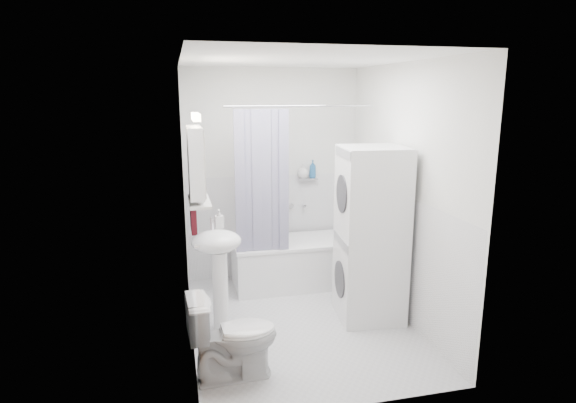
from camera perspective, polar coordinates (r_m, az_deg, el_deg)
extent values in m
plane|color=silver|center=(4.71, 1.44, -14.11)|extent=(2.60, 2.60, 0.00)
plane|color=silver|center=(5.54, -1.92, 3.12)|extent=(2.00, 0.00, 2.00)
plane|color=silver|center=(3.10, 7.69, -4.72)|extent=(2.00, 0.00, 2.00)
plane|color=silver|center=(4.16, -11.90, -0.38)|extent=(0.00, 2.60, 2.60)
plane|color=silver|center=(4.65, 13.52, 0.91)|extent=(0.00, 2.60, 2.60)
plane|color=white|center=(4.21, 1.62, 16.48)|extent=(2.60, 2.60, 0.00)
plane|color=white|center=(5.66, -1.85, -2.89)|extent=(1.98, 0.00, 1.98)
plane|color=white|center=(4.34, -11.38, -8.11)|extent=(0.00, 2.58, 2.58)
plane|color=white|center=(4.80, 13.02, -6.12)|extent=(0.00, 2.58, 2.58)
plane|color=brown|center=(3.37, -10.96, -6.98)|extent=(0.00, 2.00, 2.00)
cylinder|color=silver|center=(3.69, -10.73, -5.26)|extent=(0.04, 0.04, 0.04)
cube|color=white|center=(5.47, 0.67, -7.38)|extent=(1.34, 0.62, 0.49)
cube|color=white|center=(5.38, 0.68, -4.78)|extent=(1.36, 0.64, 0.03)
cube|color=silver|center=(5.42, 0.67, -5.94)|extent=(1.16, 0.44, 0.20)
cylinder|color=silver|center=(5.65, 1.84, -0.41)|extent=(0.04, 0.12, 0.04)
cylinder|color=silver|center=(4.88, 1.48, 11.26)|extent=(1.54, 0.02, 0.02)
cube|color=#19154B|center=(4.84, -5.69, 2.25)|extent=(0.10, 0.02, 1.45)
cube|color=#19154B|center=(4.85, -4.63, 2.30)|extent=(0.10, 0.02, 1.45)
cube|color=#19154B|center=(4.86, -3.59, 2.35)|extent=(0.10, 0.02, 1.45)
cube|color=#19154B|center=(4.88, -2.54, 2.39)|extent=(0.10, 0.02, 1.45)
cube|color=#19154B|center=(4.90, -1.51, 2.44)|extent=(0.10, 0.02, 1.45)
cube|color=#19154B|center=(4.92, -0.48, 2.48)|extent=(0.10, 0.02, 1.45)
ellipsoid|color=white|center=(4.28, -8.48, -4.72)|extent=(0.44, 0.37, 0.20)
cylinder|color=white|center=(4.45, -8.02, -10.56)|extent=(0.14, 0.14, 0.75)
cylinder|color=silver|center=(4.38, -8.95, -2.70)|extent=(0.03, 0.03, 0.14)
cylinder|color=silver|center=(4.33, -8.94, -2.08)|extent=(0.02, 0.10, 0.02)
cube|color=white|center=(4.20, -10.93, 4.64)|extent=(0.12, 0.50, 0.60)
cube|color=white|center=(4.21, -10.04, 4.68)|extent=(0.01, 0.47, 0.57)
cube|color=#FFEABF|center=(4.17, -10.87, 9.83)|extent=(0.06, 0.45, 0.06)
cube|color=silver|center=(4.26, -10.47, -0.01)|extent=(0.18, 0.54, 0.02)
cube|color=silver|center=(5.59, 2.39, 2.68)|extent=(0.22, 0.06, 0.02)
cube|color=maroon|center=(4.49, -11.32, 1.68)|extent=(0.05, 0.35, 0.82)
cube|color=maroon|center=(4.44, -11.14, 6.53)|extent=(0.03, 0.31, 0.08)
cylinder|color=silver|center=(4.43, -11.68, 7.02)|extent=(0.02, 0.04, 0.02)
cube|color=white|center=(4.73, 9.59, -8.67)|extent=(0.63, 0.63, 0.83)
cylinder|color=#2D2D33|center=(4.63, 6.16, -9.14)|extent=(0.05, 0.35, 0.35)
cube|color=gray|center=(4.51, 6.28, -4.75)|extent=(0.06, 0.52, 0.08)
cube|color=white|center=(4.50, 9.98, 1.18)|extent=(0.63, 0.63, 0.83)
cylinder|color=#2D2D33|center=(4.39, 6.41, 0.91)|extent=(0.05, 0.35, 0.35)
cube|color=gray|center=(4.33, 6.55, 5.73)|extent=(0.06, 0.52, 0.08)
imported|color=white|center=(3.78, -6.54, -15.61)|extent=(0.70, 0.41, 0.67)
imported|color=gray|center=(4.48, -8.14, -2.60)|extent=(0.08, 0.17, 0.08)
imported|color=gray|center=(4.11, -10.38, 0.20)|extent=(0.07, 0.18, 0.07)
imported|color=gray|center=(4.37, -10.58, 1.14)|extent=(0.10, 0.09, 0.10)
imported|color=gray|center=(5.56, 1.75, 3.42)|extent=(0.13, 0.17, 0.13)
imported|color=#255F95|center=(5.60, 2.94, 3.21)|extent=(0.08, 0.21, 0.08)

